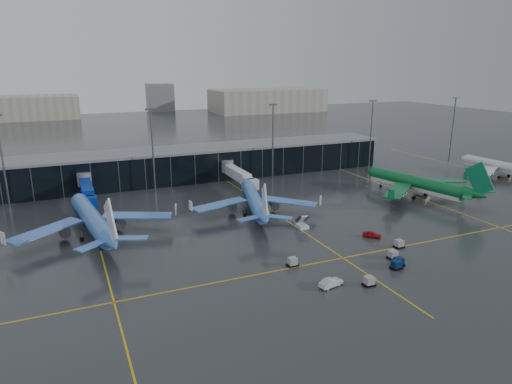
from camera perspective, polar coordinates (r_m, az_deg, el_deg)
name	(u,v)px	position (r m, az deg, el deg)	size (l,w,h in m)	color
ground	(267,240)	(102.82, 1.44, -6.03)	(600.00, 600.00, 0.00)	#282B2D
terminal_pier	(191,163)	(157.37, -8.08, 3.59)	(142.00, 17.00, 10.70)	black
jet_bridges	(87,190)	(133.94, -20.38, 0.22)	(94.00, 27.50, 7.20)	#595B60
flood_masts	(216,143)	(145.93, -5.03, 6.09)	(203.00, 0.50, 25.50)	#595B60
distant_hangars	(181,103)	(369.05, -9.38, 10.98)	(260.00, 71.00, 22.00)	#B2AD99
taxi_lines	(286,220)	(115.88, 3.73, -3.50)	(220.00, 120.00, 0.02)	gold
airliner_arkefly	(91,209)	(109.54, -19.93, -1.95)	(37.77, 43.02, 13.22)	#3D70C9
airliner_klm_near	(254,192)	(118.69, -0.24, 0.05)	(34.46, 39.25, 12.06)	#3E74CB
airliner_aer_lingus	(416,175)	(142.57, 19.33, 2.03)	(37.20, 42.37, 13.02)	#0B612D
airliner_ba	(501,161)	(179.91, 28.32, 3.48)	(32.88, 37.45, 11.51)	silver
baggage_carts	(375,261)	(93.53, 14.69, -8.35)	(27.58, 14.18, 1.70)	black
mobile_airstair	(302,225)	(110.62, 5.80, -4.08)	(2.31, 3.28, 3.45)	silver
service_van_red	(372,234)	(107.43, 14.29, -5.16)	(1.64, 4.08, 1.39)	#B90E17
service_van_white	(331,282)	(83.35, 9.35, -11.10)	(1.67, 4.79, 1.58)	silver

